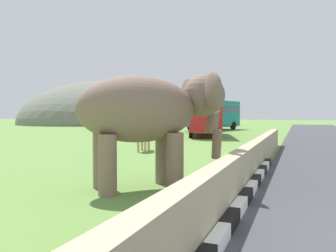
{
  "coord_description": "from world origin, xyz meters",
  "views": [
    {
      "loc": [
        -5.44,
        2.25,
        1.92
      ],
      "look_at": [
        2.82,
        5.48,
        1.6
      ],
      "focal_mm": 35.81,
      "sensor_mm": 36.0,
      "label": 1
    }
  ],
  "objects_px": {
    "bus_red": "(205,112)",
    "cow_near": "(144,134)",
    "elephant": "(151,112)",
    "person_handler": "(174,148)",
    "bus_teal": "(213,113)",
    "bus_orange": "(222,113)"
  },
  "relations": [
    {
      "from": "bus_red",
      "to": "cow_near",
      "type": "height_order",
      "value": "bus_red"
    },
    {
      "from": "bus_red",
      "to": "cow_near",
      "type": "bearing_deg",
      "value": -178.61
    },
    {
      "from": "elephant",
      "to": "person_handler",
      "type": "relative_size",
      "value": 2.35
    },
    {
      "from": "person_handler",
      "to": "elephant",
      "type": "bearing_deg",
      "value": 172.34
    },
    {
      "from": "person_handler",
      "to": "bus_red",
      "type": "bearing_deg",
      "value": 12.55
    },
    {
      "from": "elephant",
      "to": "bus_red",
      "type": "bearing_deg",
      "value": 11.39
    },
    {
      "from": "elephant",
      "to": "bus_red",
      "type": "distance_m",
      "value": 21.17
    },
    {
      "from": "cow_near",
      "to": "elephant",
      "type": "bearing_deg",
      "value": -153.2
    },
    {
      "from": "bus_teal",
      "to": "cow_near",
      "type": "height_order",
      "value": "bus_teal"
    },
    {
      "from": "bus_orange",
      "to": "cow_near",
      "type": "xyz_separation_m",
      "value": [
        -39.02,
        -4.35,
        -1.21
      ]
    },
    {
      "from": "person_handler",
      "to": "bus_orange",
      "type": "relative_size",
      "value": 0.2
    },
    {
      "from": "bus_teal",
      "to": "bus_orange",
      "type": "bearing_deg",
      "value": 8.24
    },
    {
      "from": "elephant",
      "to": "bus_red",
      "type": "xyz_separation_m",
      "value": [
        20.75,
        4.18,
        0.1
      ]
    },
    {
      "from": "bus_red",
      "to": "bus_orange",
      "type": "height_order",
      "value": "same"
    },
    {
      "from": "cow_near",
      "to": "bus_orange",
      "type": "bearing_deg",
      "value": 6.37
    },
    {
      "from": "bus_teal",
      "to": "bus_red",
      "type": "bearing_deg",
      "value": -170.25
    },
    {
      "from": "person_handler",
      "to": "bus_red",
      "type": "distance_m",
      "value": 20.04
    },
    {
      "from": "bus_orange",
      "to": "cow_near",
      "type": "bearing_deg",
      "value": -173.63
    },
    {
      "from": "bus_orange",
      "to": "cow_near",
      "type": "distance_m",
      "value": 39.28
    },
    {
      "from": "bus_teal",
      "to": "bus_orange",
      "type": "relative_size",
      "value": 1.16
    },
    {
      "from": "person_handler",
      "to": "bus_orange",
      "type": "xyz_separation_m",
      "value": [
        45.44,
        8.38,
        1.15
      ]
    },
    {
      "from": "person_handler",
      "to": "bus_red",
      "type": "xyz_separation_m",
      "value": [
        19.53,
        4.35,
        1.15
      ]
    }
  ]
}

